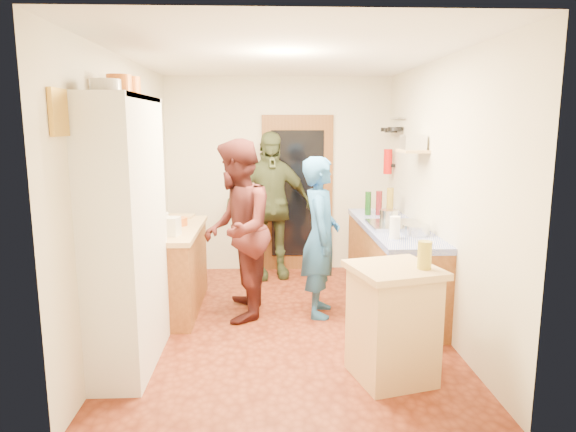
{
  "coord_description": "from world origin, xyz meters",
  "views": [
    {
      "loc": [
        -0.17,
        -4.91,
        1.98
      ],
      "look_at": [
        0.04,
        0.15,
        1.07
      ],
      "focal_mm": 32.0,
      "sensor_mm": 36.0,
      "label": 1
    }
  ],
  "objects": [
    {
      "name": "fire_extinguisher",
      "position": [
        1.41,
        1.7,
        1.5
      ],
      "size": [
        0.11,
        0.11,
        0.32
      ],
      "primitive_type": "cylinder",
      "color": "red",
      "rests_on": "wall_right"
    },
    {
      "name": "bottle_b",
      "position": [
        1.18,
        1.12,
        1.05
      ],
      "size": [
        0.09,
        0.09,
        0.29
      ],
      "primitive_type": "cylinder",
      "rotation": [
        0.0,
        0.0,
        0.3
      ],
      "color": "#591419",
      "rests_on": "right_counter_top"
    },
    {
      "name": "pan_hang_c",
      "position": [
        1.4,
        1.75,
        1.91
      ],
      "size": [
        0.17,
        0.17,
        0.05
      ],
      "primitive_type": "cylinder",
      "color": "black",
      "rests_on": "pan_rail"
    },
    {
      "name": "right_counter_base",
      "position": [
        1.2,
        0.5,
        0.42
      ],
      "size": [
        0.6,
        2.2,
        0.84
      ],
      "primitive_type": "cube",
      "color": "#9C5B29",
      "rests_on": "ground"
    },
    {
      "name": "wall_shelf",
      "position": [
        1.37,
        0.45,
        1.7
      ],
      "size": [
        0.26,
        0.42,
        0.03
      ],
      "primitive_type": "cube",
      "color": "tan",
      "rests_on": "wall_right"
    },
    {
      "name": "bottle_c",
      "position": [
        1.31,
        1.11,
        1.06
      ],
      "size": [
        0.1,
        0.1,
        0.33
      ],
      "primitive_type": "cylinder",
      "rotation": [
        0.0,
        0.0,
        -0.21
      ],
      "color": "olive",
      "rests_on": "right_counter_top"
    },
    {
      "name": "left_counter_base",
      "position": [
        -1.2,
        0.45,
        0.42
      ],
      "size": [
        0.6,
        1.4,
        0.85
      ],
      "primitive_type": "cube",
      "color": "#9C5B29",
      "rests_on": "ground"
    },
    {
      "name": "person_hob",
      "position": [
        0.41,
        0.22,
        0.83
      ],
      "size": [
        0.46,
        0.65,
        1.66
      ],
      "primitive_type": "imported",
      "rotation": [
        0.0,
        0.0,
        1.46
      ],
      "color": "#255CA0",
      "rests_on": "ground"
    },
    {
      "name": "pan_hang_a",
      "position": [
        1.4,
        1.35,
        1.92
      ],
      "size": [
        0.18,
        0.18,
        0.05
      ],
      "primitive_type": "cylinder",
      "color": "black",
      "rests_on": "pan_rail"
    },
    {
      "name": "pan_rail",
      "position": [
        1.46,
        1.52,
        2.05
      ],
      "size": [
        0.02,
        0.65,
        0.02
      ],
      "primitive_type": "cylinder",
      "rotation": [
        1.57,
        0.0,
        0.0
      ],
      "color": "silver",
      "rests_on": "wall_right"
    },
    {
      "name": "orange_pot_a",
      "position": [
        -1.3,
        -0.78,
        2.28
      ],
      "size": [
        0.19,
        0.19,
        0.15
      ],
      "primitive_type": "cylinder",
      "color": "orange",
      "rests_on": "hutch_top_shelf"
    },
    {
      "name": "door_glass",
      "position": [
        0.25,
        1.94,
        1.05
      ],
      "size": [
        0.7,
        0.02,
        1.7
      ],
      "primitive_type": "cube",
      "color": "black",
      "rests_on": "door_frame"
    },
    {
      "name": "ext_bracket",
      "position": [
        1.47,
        1.7,
        1.45
      ],
      "size": [
        0.06,
        0.1,
        0.04
      ],
      "primitive_type": "cube",
      "color": "black",
      "rests_on": "wall_right"
    },
    {
      "name": "chopping_board",
      "position": [
        -1.18,
        1.08,
        0.91
      ],
      "size": [
        0.32,
        0.25,
        0.02
      ],
      "primitive_type": "cube",
      "rotation": [
        0.0,
        0.0,
        -0.1
      ],
      "color": "tan",
      "rests_on": "left_counter_top"
    },
    {
      "name": "hob",
      "position": [
        1.2,
        0.38,
        0.92
      ],
      "size": [
        0.55,
        0.58,
        0.04
      ],
      "primitive_type": "cube",
      "color": "silver",
      "rests_on": "right_counter_top"
    },
    {
      "name": "hutch_top_shelf",
      "position": [
        -1.3,
        -0.8,
        2.18
      ],
      "size": [
        0.4,
        1.14,
        0.04
      ],
      "primitive_type": "cube",
      "color": "silver",
      "rests_on": "hutch_body"
    },
    {
      "name": "island_top",
      "position": [
        0.8,
        -1.18,
        0.89
      ],
      "size": [
        0.76,
        0.76,
        0.05
      ],
      "primitive_type": "cube",
      "rotation": [
        0.0,
        0.0,
        0.26
      ],
      "color": "tan",
      "rests_on": "island_base"
    },
    {
      "name": "hutch_body",
      "position": [
        -1.3,
        -0.8,
        1.1
      ],
      "size": [
        0.4,
        1.2,
        2.2
      ],
      "primitive_type": "cube",
      "color": "silver",
      "rests_on": "ground"
    },
    {
      "name": "cutting_board",
      "position": [
        0.74,
        -1.14,
        0.9
      ],
      "size": [
        0.41,
        0.36,
        0.02
      ],
      "primitive_type": "cube",
      "rotation": [
        0.0,
        0.0,
        0.26
      ],
      "color": "white",
      "rests_on": "island_top"
    },
    {
      "name": "bottle_a",
      "position": [
        1.05,
        1.13,
        1.04
      ],
      "size": [
        0.09,
        0.09,
        0.28
      ],
      "primitive_type": "cylinder",
      "rotation": [
        0.0,
        0.0,
        -0.26
      ],
      "color": "#143F14",
      "rests_on": "right_counter_top"
    },
    {
      "name": "right_counter_top",
      "position": [
        1.2,
        0.5,
        0.87
      ],
      "size": [
        0.62,
        2.22,
        0.06
      ],
      "primitive_type": "cube",
      "color": "#1C2EBC",
      "rests_on": "right_counter_base"
    },
    {
      "name": "ceiling",
      "position": [
        0.0,
        0.0,
        2.61
      ],
      "size": [
        3.0,
        4.0,
        0.02
      ],
      "primitive_type": "cube",
      "color": "silver",
      "rests_on": "ground"
    },
    {
      "name": "wall_right",
      "position": [
        1.51,
        0.0,
        1.3
      ],
      "size": [
        0.02,
        4.0,
        2.6
      ],
      "primitive_type": "cube",
      "color": "beige",
      "rests_on": "ground"
    },
    {
      "name": "plate_stack",
      "position": [
        -1.3,
        -1.14,
        2.24
      ],
      "size": [
        0.21,
        0.21,
        0.09
      ],
      "primitive_type": "cylinder",
      "color": "white",
      "rests_on": "hutch_top_shelf"
    },
    {
      "name": "wall_back",
      "position": [
        0.0,
        2.01,
        1.3
      ],
      "size": [
        3.0,
        0.02,
        2.6
      ],
      "primitive_type": "cube",
      "color": "beige",
      "rests_on": "ground"
    },
    {
      "name": "toaster",
      "position": [
        -1.15,
        0.06,
        0.99
      ],
      "size": [
        0.27,
        0.2,
        0.18
      ],
      "primitive_type": "cube",
      "rotation": [
        0.0,
        0.0,
        -0.18
      ],
      "color": "white",
      "rests_on": "left_counter_top"
    },
    {
      "name": "person_back",
      "position": [
        -0.12,
        1.61,
        0.95
      ],
      "size": [
        1.18,
        0.66,
        1.89
      ],
      "primitive_type": "imported",
      "rotation": [
        0.0,
        0.0,
        0.19
      ],
      "color": "#363F24",
      "rests_on": "ground"
    },
    {
      "name": "pot_on_hob",
      "position": [
        1.15,
        0.49,
        1.0
      ],
      "size": [
        0.2,
        0.2,
        0.13
      ],
      "primitive_type": "cylinder",
      "color": "silver",
      "rests_on": "hob"
    },
    {
      "name": "door_frame",
      "position": [
        0.25,
        1.97,
        1.05
      ],
      "size": [
        0.95,
        0.06,
        2.1
      ],
      "primitive_type": "cube",
      "color": "brown",
      "rests_on": "ground"
    },
    {
      "name": "radio",
      "position": [
        1.37,
        0.45,
        1.79
      ],
      "size": [
        0.23,
        0.31,
        0.15
      ],
      "primitive_type": "cube",
      "rotation": [
        0.0,
        0.0,
        -0.05
      ],
      "color": "silver",
      "rests_on": "wall_shelf"
    },
    {
      "name": "floor",
      "position": [
        0.0,
        0.0,
        -0.01
      ],
      "size": [
        3.0,
        4.0,
        0.02
      ],
      "primitive_type": "cube",
      "color": "brown",
      "rests_on": "ground"
    },
    {
      "name": "left_counter_top",
      "position": [
        -1.2,
        0.45,
        0.88
      ],
      "size": [
        0.64,
        1.44,
        0.05
      ],
      "primitive_type": "cube",
      "color": "tan",
      "rests_on": "left_counter_base"
    },
    {
      "name": "kettle",
      "position": [
        -1.25,
        0.25,
        1.0
      ],
      "size": [
        0.21,
        0.21,
        0.19
      ],
      "primitive_type": "cylinder",
      "rotation": [
        0.0,
        0.0,
        0.22
      ],
      "color": "white",
      "rests_on": "left_counter_top"
    },
    {
      "name": "person_left",
      "position": [
        -0.44,
        0.24,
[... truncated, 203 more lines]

